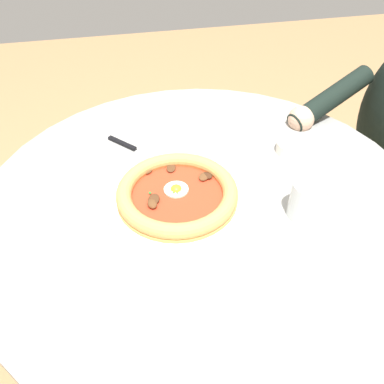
{
  "coord_description": "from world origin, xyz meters",
  "views": [
    {
      "loc": [
        -0.62,
        0.16,
        1.29
      ],
      "look_at": [
        -0.0,
        0.02,
        0.73
      ],
      "focal_mm": 36.83,
      "sensor_mm": 36.0,
      "label": 1
    }
  ],
  "objects": [
    {
      "name": "fork_utensil",
      "position": [
        0.27,
        -0.13,
        0.72
      ],
      "size": [
        0.13,
        0.14,
        0.0
      ],
      "color": "#BCBCC1",
      "rests_on": "dining_table"
    },
    {
      "name": "pizza_on_plate",
      "position": [
        -0.01,
        0.06,
        0.74
      ],
      "size": [
        0.31,
        0.31,
        0.04
      ],
      "color": "white",
      "rests_on": "dining_table"
    },
    {
      "name": "dining_table",
      "position": [
        0.0,
        0.0,
        0.55
      ],
      "size": [
        0.97,
        0.97,
        0.72
      ],
      "color": "#999993",
      "rests_on": "ground"
    },
    {
      "name": "ground_plane",
      "position": [
        0.0,
        0.0,
        -0.01
      ],
      "size": [
        6.0,
        6.0,
        0.02
      ],
      "primitive_type": "cube",
      "color": "#9E754C"
    },
    {
      "name": "ramekin_capers",
      "position": [
        0.1,
        -0.25,
        0.73
      ],
      "size": [
        0.08,
        0.08,
        0.03
      ],
      "color": "white",
      "rests_on": "dining_table"
    },
    {
      "name": "steak_knife",
      "position": [
        0.24,
        0.18,
        0.72
      ],
      "size": [
        0.16,
        0.15,
        0.01
      ],
      "color": "silver",
      "rests_on": "dining_table"
    },
    {
      "name": "water_glass",
      "position": [
        -0.11,
        -0.19,
        0.75
      ],
      "size": [
        0.07,
        0.07,
        0.08
      ],
      "color": "silver",
      "rests_on": "dining_table"
    }
  ]
}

